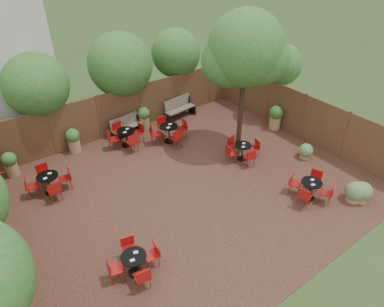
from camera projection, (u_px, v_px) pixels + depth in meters
ground at (189, 188)px, 12.44m from camera, size 80.00×80.00×0.00m
courtyard_paving at (189, 188)px, 12.43m from camera, size 12.00×10.00×0.02m
fence_back at (121, 111)px, 15.22m from camera, size 12.00×0.08×2.00m
fence_right at (302, 116)px, 14.86m from camera, size 0.08×10.00×2.00m
overhang_foliage at (77, 106)px, 11.73m from camera, size 15.47×10.72×2.75m
courtyard_tree at (246, 53)px, 12.69m from camera, size 2.92×2.84×5.48m
park_bench_left at (126, 126)px, 15.25m from camera, size 1.46×0.62×0.88m
park_bench_right at (179, 107)px, 16.64m from camera, size 1.62×0.70×0.97m
bistro_tables at (168, 165)px, 12.86m from camera, size 8.42×8.16×0.88m
planters at (146, 131)px, 14.67m from camera, size 11.02×4.17×1.11m
low_shrubs at (344, 181)px, 12.18m from camera, size 1.40×3.38×0.72m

